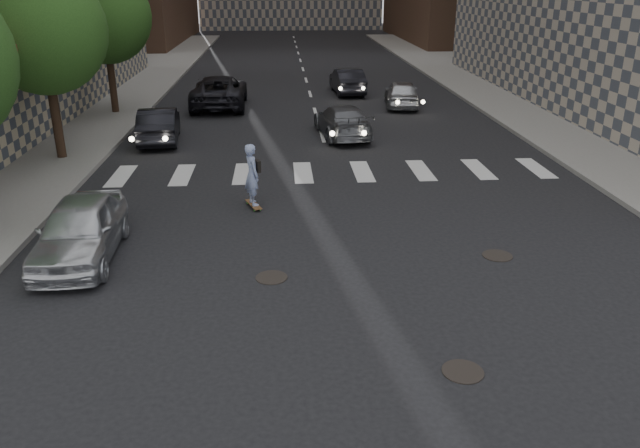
{
  "coord_description": "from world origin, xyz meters",
  "views": [
    {
      "loc": [
        -1.74,
        -11.04,
        6.12
      ],
      "look_at": [
        -0.95,
        1.05,
        1.3
      ],
      "focal_mm": 35.0,
      "sensor_mm": 36.0,
      "label": 1
    }
  ],
  "objects_px": {
    "tree_c": "(105,12)",
    "traffic_car_d": "(402,93)",
    "tree_b": "(44,24)",
    "traffic_car_b": "(342,121)",
    "skateboarder": "(252,175)",
    "traffic_car_c": "(219,91)",
    "traffic_car_a": "(159,125)",
    "silver_sedan": "(80,230)",
    "traffic_car_e": "(347,81)"
  },
  "relations": [
    {
      "from": "tree_c",
      "to": "traffic_car_d",
      "type": "relative_size",
      "value": 1.68
    },
    {
      "from": "tree_b",
      "to": "traffic_car_b",
      "type": "xyz_separation_m",
      "value": [
        10.27,
        2.86,
        -4.01
      ]
    },
    {
      "from": "tree_c",
      "to": "skateboarder",
      "type": "xyz_separation_m",
      "value": [
        6.92,
        -13.41,
        -3.68
      ]
    },
    {
      "from": "traffic_car_b",
      "to": "traffic_car_c",
      "type": "distance_m",
      "value": 8.58
    },
    {
      "from": "skateboarder",
      "to": "traffic_car_d",
      "type": "relative_size",
      "value": 0.47
    },
    {
      "from": "traffic_car_b",
      "to": "traffic_car_d",
      "type": "distance_m",
      "value": 6.98
    },
    {
      "from": "traffic_car_a",
      "to": "traffic_car_b",
      "type": "height_order",
      "value": "traffic_car_a"
    },
    {
      "from": "tree_c",
      "to": "tree_b",
      "type": "bearing_deg",
      "value": -90.0
    },
    {
      "from": "silver_sedan",
      "to": "traffic_car_a",
      "type": "distance_m",
      "value": 11.06
    },
    {
      "from": "tree_b",
      "to": "traffic_car_a",
      "type": "height_order",
      "value": "tree_b"
    },
    {
      "from": "tree_b",
      "to": "traffic_car_b",
      "type": "relative_size",
      "value": 1.5
    },
    {
      "from": "tree_c",
      "to": "silver_sedan",
      "type": "xyz_separation_m",
      "value": [
        3.07,
        -16.58,
        -3.95
      ]
    },
    {
      "from": "skateboarder",
      "to": "traffic_car_e",
      "type": "xyz_separation_m",
      "value": [
        4.62,
        18.28,
        -0.28
      ]
    },
    {
      "from": "skateboarder",
      "to": "tree_b",
      "type": "bearing_deg",
      "value": 122.59
    },
    {
      "from": "traffic_car_a",
      "to": "traffic_car_c",
      "type": "relative_size",
      "value": 0.73
    },
    {
      "from": "traffic_car_b",
      "to": "traffic_car_a",
      "type": "bearing_deg",
      "value": -3.55
    },
    {
      "from": "traffic_car_c",
      "to": "traffic_car_b",
      "type": "bearing_deg",
      "value": 129.45
    },
    {
      "from": "tree_b",
      "to": "silver_sedan",
      "type": "xyz_separation_m",
      "value": [
        3.07,
        -8.58,
        -3.95
      ]
    },
    {
      "from": "silver_sedan",
      "to": "traffic_car_c",
      "type": "distance_m",
      "value": 18.08
    },
    {
      "from": "traffic_car_a",
      "to": "traffic_car_b",
      "type": "xyz_separation_m",
      "value": [
        7.32,
        0.39,
        -0.04
      ]
    },
    {
      "from": "skateboarder",
      "to": "traffic_car_d",
      "type": "distance_m",
      "value": 15.87
    },
    {
      "from": "silver_sedan",
      "to": "tree_c",
      "type": "bearing_deg",
      "value": 98.38
    },
    {
      "from": "traffic_car_d",
      "to": "tree_b",
      "type": "bearing_deg",
      "value": 39.28
    },
    {
      "from": "tree_b",
      "to": "traffic_car_d",
      "type": "height_order",
      "value": "tree_b"
    },
    {
      "from": "tree_b",
      "to": "traffic_car_c",
      "type": "bearing_deg",
      "value": 63.26
    },
    {
      "from": "silver_sedan",
      "to": "traffic_car_c",
      "type": "height_order",
      "value": "traffic_car_c"
    },
    {
      "from": "traffic_car_e",
      "to": "silver_sedan",
      "type": "bearing_deg",
      "value": 64.74
    },
    {
      "from": "silver_sedan",
      "to": "traffic_car_b",
      "type": "xyz_separation_m",
      "value": [
        7.21,
        11.44,
        -0.06
      ]
    },
    {
      "from": "traffic_car_e",
      "to": "skateboarder",
      "type": "bearing_deg",
      "value": 72.1
    },
    {
      "from": "traffic_car_d",
      "to": "traffic_car_e",
      "type": "height_order",
      "value": "traffic_car_e"
    },
    {
      "from": "traffic_car_d",
      "to": "tree_c",
      "type": "bearing_deg",
      "value": 10.22
    },
    {
      "from": "traffic_car_e",
      "to": "traffic_car_a",
      "type": "bearing_deg",
      "value": 46.72
    },
    {
      "from": "traffic_car_e",
      "to": "traffic_car_c",
      "type": "bearing_deg",
      "value": 23.18
    },
    {
      "from": "tree_b",
      "to": "silver_sedan",
      "type": "height_order",
      "value": "tree_b"
    },
    {
      "from": "traffic_car_a",
      "to": "traffic_car_d",
      "type": "bearing_deg",
      "value": -155.57
    },
    {
      "from": "tree_b",
      "to": "skateboarder",
      "type": "bearing_deg",
      "value": -38.04
    },
    {
      "from": "traffic_car_e",
      "to": "tree_c",
      "type": "bearing_deg",
      "value": 19.15
    },
    {
      "from": "traffic_car_a",
      "to": "traffic_car_c",
      "type": "height_order",
      "value": "traffic_car_c"
    },
    {
      "from": "tree_b",
      "to": "tree_c",
      "type": "height_order",
      "value": "same"
    },
    {
      "from": "skateboarder",
      "to": "traffic_car_c",
      "type": "bearing_deg",
      "value": 78.96
    },
    {
      "from": "tree_c",
      "to": "traffic_car_c",
      "type": "height_order",
      "value": "tree_c"
    },
    {
      "from": "traffic_car_c",
      "to": "traffic_car_a",
      "type": "bearing_deg",
      "value": 74.85
    },
    {
      "from": "traffic_car_b",
      "to": "traffic_car_c",
      "type": "relative_size",
      "value": 0.79
    },
    {
      "from": "tree_b",
      "to": "traffic_car_d",
      "type": "xyz_separation_m",
      "value": [
        13.84,
        8.86,
        -3.98
      ]
    },
    {
      "from": "traffic_car_a",
      "to": "traffic_car_e",
      "type": "height_order",
      "value": "traffic_car_e"
    },
    {
      "from": "tree_b",
      "to": "skateboarder",
      "type": "xyz_separation_m",
      "value": [
        6.92,
        -5.41,
        -3.68
      ]
    },
    {
      "from": "silver_sedan",
      "to": "traffic_car_b",
      "type": "relative_size",
      "value": 0.93
    },
    {
      "from": "skateboarder",
      "to": "traffic_car_e",
      "type": "bearing_deg",
      "value": 56.44
    },
    {
      "from": "traffic_car_a",
      "to": "traffic_car_e",
      "type": "xyz_separation_m",
      "value": [
        8.59,
        10.39,
        0.01
      ]
    },
    {
      "from": "silver_sedan",
      "to": "traffic_car_e",
      "type": "distance_m",
      "value": 23.05
    }
  ]
}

